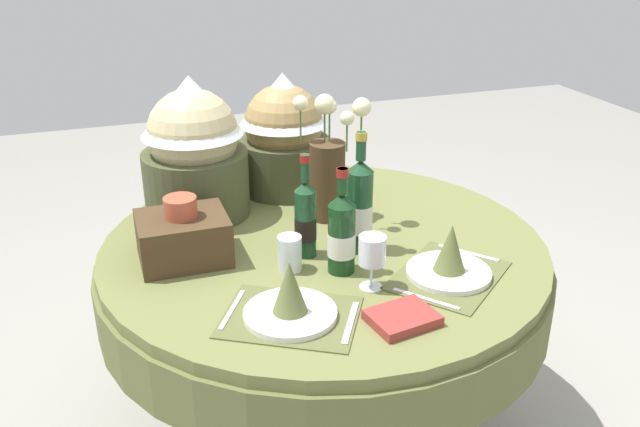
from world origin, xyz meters
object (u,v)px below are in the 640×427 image
Objects in this scene: tumbler_near_right at (290,253)px; gift_tub_back_left at (194,144)px; flower_vase at (328,168)px; wine_bottle_left at (342,233)px; place_setting_left at (290,302)px; book_on_table at (402,318)px; wine_glass_right at (372,252)px; woven_basket_side_left at (183,236)px; dining_table at (323,280)px; place_setting_right at (449,261)px; wine_bottle_centre at (360,206)px; gift_tub_back_centre at (284,130)px; wine_bottle_right at (305,219)px.

gift_tub_back_left reaches higher than tumbler_near_right.
flower_vase reaches higher than wine_bottle_left.
place_setting_left is 2.59× the size of book_on_table.
wine_glass_right is 0.57m from woven_basket_side_left.
flower_vase is (0.07, 0.16, 0.32)m from dining_table.
flower_vase is (-0.19, 0.49, 0.13)m from place_setting_right.
gift_tub_back_centre reaches higher than wine_bottle_centre.
wine_bottle_right is (-0.08, -0.07, 0.26)m from dining_table.
wine_bottle_right reaches higher than woven_basket_side_left.
book_on_table is (-0.23, -0.17, -0.03)m from place_setting_right.
dining_table is at bearing -45.93° from gift_tub_back_left.
wine_bottle_right is at bearing 173.14° from wine_bottle_centre.
gift_tub_back_centre is (-0.25, 0.79, 0.18)m from place_setting_right.
book_on_table is at bearing -142.79° from place_setting_right.
dining_table is 9.03× the size of wine_glass_right.
place_setting_right is 0.43m from wine_bottle_right.
gift_tub_back_centre is (-0.03, 0.96, 0.21)m from book_on_table.
tumbler_near_right is at bearing 158.30° from wine_bottle_left.
book_on_table is at bearing -96.48° from wine_bottle_centre.
place_setting_right reaches higher than book_on_table.
wine_bottle_left is at bearing -103.83° from flower_vase.
tumbler_near_right is (-0.23, -0.31, -0.13)m from flower_vase.
wine_bottle_right is 0.55m from gift_tub_back_centre.
wine_bottle_left is 2.01× the size of wine_glass_right.
place_setting_left is at bearing -106.51° from tumbler_near_right.
flower_vase is at bearing 91.98° from wine_bottle_centre.
dining_table is 5.46× the size of woven_basket_side_left.
gift_tub_back_left is at bearing 133.87° from wine_bottle_centre.
gift_tub_back_centre reaches higher than wine_glass_right.
wine_bottle_left is at bearing -92.20° from gift_tub_back_centre.
wine_bottle_left reaches higher than book_on_table.
place_setting_right is at bearing -36.80° from wine_bottle_right.
wine_bottle_centre is 1.17× the size of wine_bottle_right.
wine_bottle_centre is 0.26m from tumbler_near_right.
place_setting_right is at bearing 27.90° from book_on_table.
wine_bottle_centre is at bearing 127.13° from place_setting_right.
wine_bottle_left is 1.21× the size of woven_basket_side_left.
place_setting_left is 1.33× the size of wine_bottle_right.
book_on_table is at bearing -23.46° from place_setting_left.
gift_tub_back_left reaches higher than wine_glass_right.
wine_bottle_right reaches higher than wine_bottle_left.
tumbler_near_right is at bearing 136.55° from wine_glass_right.
flower_vase is at bearing 65.96° from dining_table.
wine_bottle_centre is at bearing 76.50° from wine_glass_right.
woven_basket_side_left reaches higher than wine_glass_right.
wine_bottle_left is 0.14m from wine_bottle_right.
tumbler_near_right is at bearing -134.58° from wine_bottle_right.
flower_vase is at bearing 61.49° from place_setting_left.
dining_table is 0.48m from place_setting_left.
flower_vase is 0.89× the size of gift_tub_back_left.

